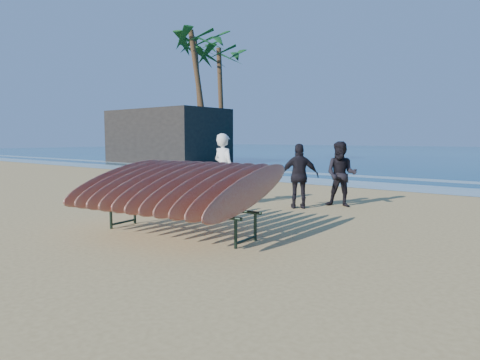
{
  "coord_description": "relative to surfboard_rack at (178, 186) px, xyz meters",
  "views": [
    {
      "loc": [
        5.52,
        -6.07,
        1.8
      ],
      "look_at": [
        0.0,
        0.8,
        0.95
      ],
      "focal_mm": 32.0,
      "sensor_mm": 36.0,
      "label": 1
    }
  ],
  "objects": [
    {
      "name": "palm_mid",
      "position": [
        -15.89,
        19.31,
        6.96
      ],
      "size": [
        5.2,
        5.2,
        8.78
      ],
      "color": "brown",
      "rests_on": "ground"
    },
    {
      "name": "palm_left",
      "position": [
        -15.03,
        16.17,
        7.47
      ],
      "size": [
        5.2,
        5.2,
        9.24
      ],
      "color": "brown",
      "rests_on": "ground"
    },
    {
      "name": "foam_far",
      "position": [
        0.37,
        14.1,
        -0.91
      ],
      "size": [
        160.0,
        160.0,
        0.0
      ],
      "primitive_type": "plane",
      "color": "white",
      "rests_on": "ground"
    },
    {
      "name": "person_dark_b",
      "position": [
        0.19,
        4.07,
        -0.08
      ],
      "size": [
        1.03,
        0.92,
        1.68
      ],
      "primitive_type": "imported",
      "rotation": [
        0.0,
        0.0,
        3.78
      ],
      "color": "black",
      "rests_on": "ground"
    },
    {
      "name": "foam_near",
      "position": [
        0.37,
        10.6,
        -0.91
      ],
      "size": [
        160.0,
        160.0,
        0.0
      ],
      "primitive_type": "plane",
      "color": "white",
      "rests_on": "ground"
    },
    {
      "name": "ground",
      "position": [
        0.37,
        0.6,
        -0.92
      ],
      "size": [
        120.0,
        120.0,
        0.0
      ],
      "primitive_type": "plane",
      "color": "tan",
      "rests_on": "ground"
    },
    {
      "name": "building",
      "position": [
        -18.88,
        16.51,
        1.06
      ],
      "size": [
        8.92,
        4.96,
        3.97
      ],
      "primitive_type": "cube",
      "color": "#2D2823",
      "rests_on": "ground"
    },
    {
      "name": "person_white",
      "position": [
        -1.69,
        3.26,
        0.05
      ],
      "size": [
        0.78,
        0.58,
        1.94
      ],
      "primitive_type": "imported",
      "rotation": [
        0.0,
        0.0,
        2.96
      ],
      "color": "white",
      "rests_on": "ground"
    },
    {
      "name": "surfboard_rack",
      "position": [
        0.0,
        0.0,
        0.0
      ],
      "size": [
        3.5,
        3.2,
        1.5
      ],
      "rotation": [
        0.0,
        0.0,
        0.12
      ],
      "color": "black",
      "rests_on": "ground"
    },
    {
      "name": "palm_right",
      "position": [
        -20.05,
        21.2,
        8.43
      ],
      "size": [
        5.2,
        5.2,
        10.28
      ],
      "color": "brown",
      "rests_on": "ground"
    },
    {
      "name": "person_dark_a",
      "position": [
        0.91,
        5.01,
        -0.05
      ],
      "size": [
        0.97,
        0.84,
        1.73
      ],
      "primitive_type": "imported",
      "rotation": [
        0.0,
        0.0,
        0.24
      ],
      "color": "black",
      "rests_on": "ground"
    }
  ]
}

